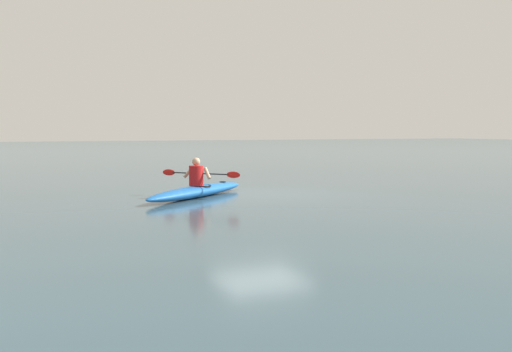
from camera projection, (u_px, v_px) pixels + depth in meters
The scene contains 3 objects.
ground_plane at pixel (261, 194), 16.45m from camera, with size 160.00×160.00×0.00m, color #334C56.
kayak at pixel (198, 191), 15.64m from camera, with size 3.86×3.39×0.31m.
kayaker at pixel (197, 174), 15.56m from camera, with size 1.58×1.87×0.74m.
Camera 1 is at (6.77, 14.89, 1.78)m, focal length 41.39 mm.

